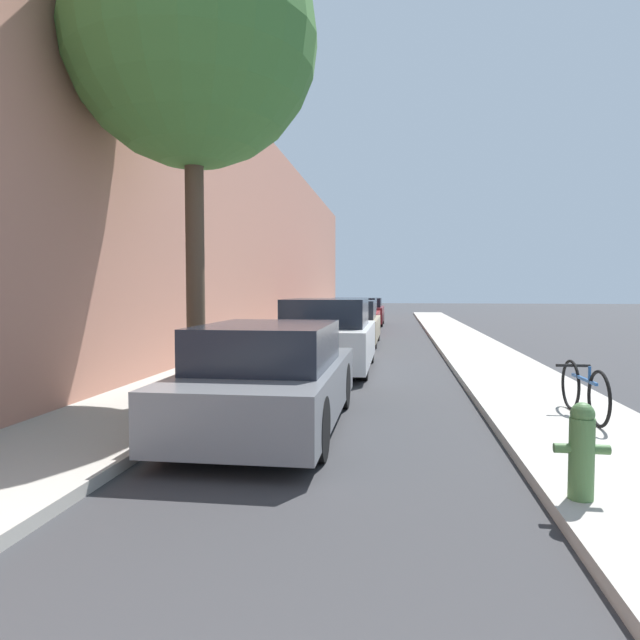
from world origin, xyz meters
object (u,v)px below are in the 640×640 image
bicycle (584,390)px  parked_car_grey (271,378)px  parked_car_white (327,337)px  parked_car_champagne (350,323)px  fire_hydrant (582,449)px  parked_car_red (355,316)px  parked_car_maroon (366,312)px  street_tree_near (193,42)px

bicycle → parked_car_grey: bearing=-172.9°
parked_car_white → parked_car_champagne: (-0.01, 5.90, -0.06)m
parked_car_grey → fire_hydrant: parked_car_grey is taller
parked_car_champagne → parked_car_red: bearing=92.0°
parked_car_maroon → street_tree_near: bearing=-94.3°
parked_car_maroon → bicycle: (3.89, -20.48, -0.18)m
fire_hydrant → parked_car_white: bearing=111.2°
parked_car_grey → parked_car_red: size_ratio=1.06×
street_tree_near → fire_hydrant: 7.48m
parked_car_grey → parked_car_white: (0.07, 5.24, 0.10)m
parked_car_maroon → bicycle: bearing=-79.2°
parked_car_grey → parked_car_red: parked_car_red is taller
parked_car_red → fire_hydrant: bearing=-80.3°
parked_car_champagne → street_tree_near: bearing=-98.5°
fire_hydrant → parked_car_red: bearing=99.7°
parked_car_white → fire_hydrant: (2.94, -7.56, -0.22)m
parked_car_champagne → bicycle: bearing=-69.7°
parked_car_champagne → parked_car_red: size_ratio=1.09×
parked_car_grey → parked_car_white: parked_car_white is taller
parked_car_red → parked_car_white: bearing=-89.0°
parked_car_red → bicycle: size_ratio=2.38×
parked_car_champagne → street_tree_near: (-1.48, -9.92, 4.71)m
parked_car_red → fire_hydrant: parked_car_red is taller
parked_car_champagne → parked_car_red: 4.83m
parked_car_white → parked_car_red: size_ratio=1.07×
parked_car_champagne → street_tree_near: street_tree_near is taller
parked_car_champagne → parked_car_red: parked_car_red is taller
parked_car_champagne → parked_car_maroon: size_ratio=1.06×
street_tree_near → fire_hydrant: street_tree_near is taller
parked_car_grey → parked_car_red: (-0.11, 15.96, 0.04)m
parked_car_grey → parked_car_red: bearing=90.4°
parked_car_red → parked_car_maroon: parked_car_red is taller
parked_car_maroon → street_tree_near: (-1.48, -19.88, 4.73)m
parked_car_maroon → parked_car_red: bearing=-91.8°
parked_car_maroon → parked_car_grey: bearing=-90.1°
parked_car_white → parked_car_red: (-0.18, 10.72, -0.06)m
bicycle → parked_car_white: bearing=128.1°
parked_car_red → street_tree_near: bearing=-95.1°
parked_car_white → street_tree_near: (-1.50, -4.02, 4.65)m
parked_car_maroon → street_tree_near: size_ratio=0.57×
parked_car_white → parked_car_maroon: parked_car_white is taller
parked_car_grey → parked_car_maroon: (0.05, 21.10, 0.02)m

